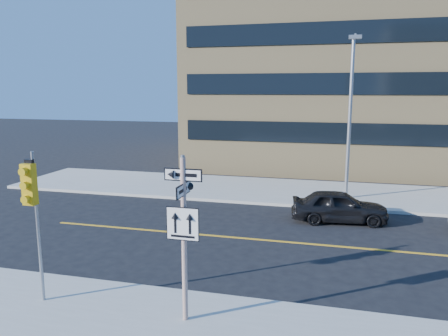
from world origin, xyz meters
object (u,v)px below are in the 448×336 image
(traffic_signal, at_px, (31,196))
(parked_car_a, at_px, (339,206))
(sign_pole, at_px, (184,230))
(streetlight_a, at_px, (350,108))

(traffic_signal, xyz_separation_m, parked_car_a, (7.64, 9.82, -2.33))
(sign_pole, relative_size, parked_car_a, 1.00)
(streetlight_a, bearing_deg, traffic_signal, -120.80)
(traffic_signal, bearing_deg, streetlight_a, 59.20)
(sign_pole, bearing_deg, streetlight_a, 73.23)
(streetlight_a, bearing_deg, sign_pole, -106.77)
(streetlight_a, bearing_deg, parked_car_a, -95.68)
(sign_pole, xyz_separation_m, streetlight_a, (4.00, 13.27, 2.32))
(sign_pole, bearing_deg, traffic_signal, -177.89)
(sign_pole, distance_m, streetlight_a, 14.05)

